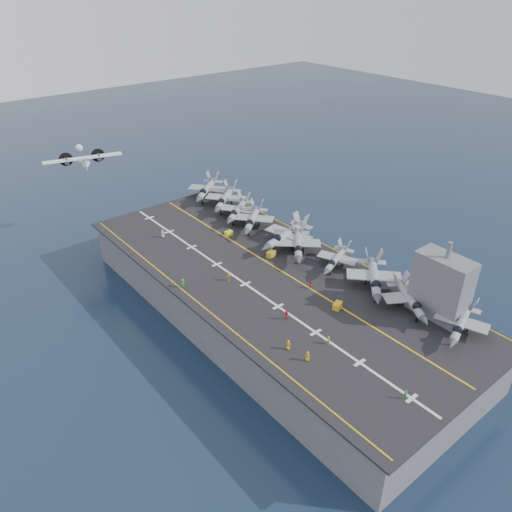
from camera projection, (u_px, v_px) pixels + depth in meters
ground at (267, 314)px, 109.22m from camera, size 500.00×500.00×0.00m
hull at (268, 296)px, 106.73m from camera, size 36.00×90.00×10.00m
flight_deck at (268, 275)px, 104.14m from camera, size 38.00×92.00×0.40m
foul_line at (279, 269)px, 105.67m from camera, size 0.35×90.00×0.02m
landing_centerline at (245, 284)px, 100.75m from camera, size 0.50×90.00×0.02m
deck_edge_port at (200, 304)px, 94.73m from camera, size 0.25×90.00×0.02m
deck_edge_stbd at (330, 247)px, 114.15m from camera, size 0.25×90.00×0.02m
island_superstructure at (442, 280)px, 88.33m from camera, size 5.00×10.00×15.00m
fighter_jet_0 at (461, 323)px, 85.89m from camera, size 15.74×12.92×4.71m
fighter_jet_1 at (410, 298)px, 92.14m from camera, size 15.37×16.87×4.88m
fighter_jet_2 at (374, 277)px, 97.90m from camera, size 19.18×18.96×5.62m
fighter_jet_3 at (336, 258)px, 105.32m from camera, size 14.96×12.67×4.41m
fighter_jet_4 at (298, 244)px, 110.22m from camera, size 17.54×17.83×5.21m
fighter_jet_5 at (286, 234)px, 113.72m from camera, size 18.55×14.45×5.72m
fighter_jet_6 at (253, 218)px, 121.37m from camera, size 18.00×17.33×5.23m
fighter_jet_7 at (238, 209)px, 126.15m from camera, size 17.51×16.29×5.06m
fighter_jet_8 at (225, 198)px, 131.92m from camera, size 19.02×18.17×5.51m
tow_cart_a at (337, 306)px, 93.27m from camera, size 2.31×1.91×1.19m
tow_cart_b at (271, 254)px, 110.28m from camera, size 2.30×1.83×1.21m
tow_cart_c at (229, 233)px, 119.09m from camera, size 1.93×1.37×1.09m
crew_0 at (288, 345)px, 82.97m from camera, size 1.11×1.31×1.84m
crew_1 at (328, 340)px, 84.22m from camera, size 0.78×1.06×1.64m
crew_2 at (287, 315)px, 90.01m from camera, size 1.38×1.38×1.95m
crew_3 at (183, 283)px, 99.28m from camera, size 1.31×0.99×1.99m
crew_4 at (229, 276)px, 101.41m from camera, size 1.30×0.96×1.99m
crew_5 at (163, 234)px, 117.95m from camera, size 1.32×1.37×1.91m
crew_6 at (405, 395)px, 73.39m from camera, size 1.09×1.20×1.66m
crew_7 at (310, 284)px, 99.15m from camera, size 1.15×0.95×1.65m
transport_plane at (84, 162)px, 129.15m from camera, size 22.56×18.11×4.67m
fighter_jet_9 at (207, 189)px, 137.64m from camera, size 19.02×18.17×5.51m
crew_8 at (308, 356)px, 80.54m from camera, size 1.11×1.31×1.84m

